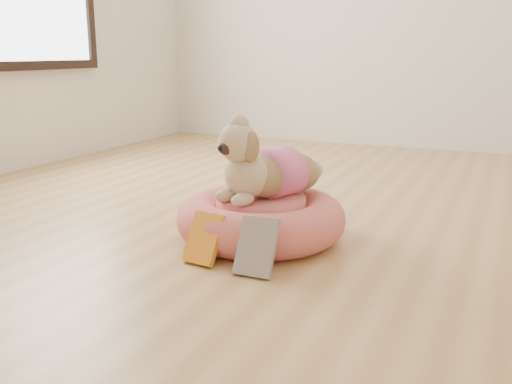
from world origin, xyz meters
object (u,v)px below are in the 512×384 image
at_px(pet_bed, 261,219).
at_px(book_yellow, 204,239).
at_px(book_white, 257,247).
at_px(dog, 264,155).

distance_m(pet_bed, book_yellow, 0.35).
relative_size(pet_bed, book_white, 3.32).
height_order(pet_bed, book_white, book_white).
height_order(pet_bed, dog, dog).
xyz_separation_m(pet_bed, book_white, (0.14, -0.35, 0.01)).
xyz_separation_m(dog, book_yellow, (-0.09, -0.34, -0.27)).
height_order(pet_bed, book_yellow, book_yellow).
bearing_deg(pet_bed, book_yellow, -103.56).
bearing_deg(dog, pet_bed, -141.75).
height_order(book_yellow, book_white, book_white).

